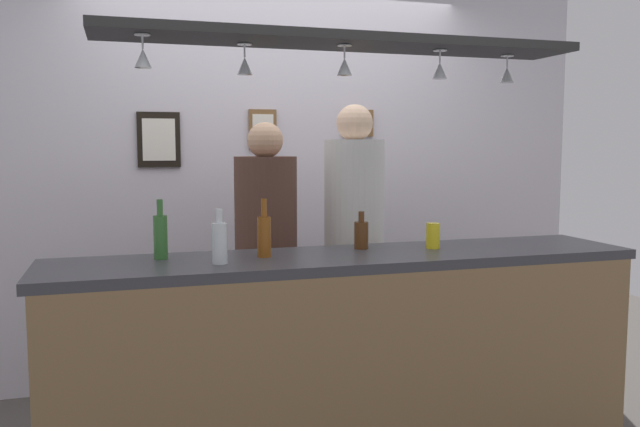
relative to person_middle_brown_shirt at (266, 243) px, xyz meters
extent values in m
cube|color=silver|center=(0.23, 0.75, 0.31)|extent=(4.40, 0.06, 2.60)
cube|color=#38383D|center=(0.23, -0.70, 0.02)|extent=(2.70, 0.55, 0.04)
cube|color=olive|center=(0.23, -0.95, -0.50)|extent=(2.65, 0.04, 0.99)
cube|color=black|center=(0.23, -0.65, 0.99)|extent=(2.20, 0.36, 0.04)
cylinder|color=silver|center=(-0.65, -0.71, 0.97)|extent=(0.06, 0.06, 0.00)
cylinder|color=silver|center=(-0.65, -0.71, 0.94)|extent=(0.01, 0.01, 0.06)
cone|color=silver|center=(-0.65, -0.71, 0.88)|extent=(0.07, 0.07, 0.08)
cylinder|color=silver|center=(-0.21, -0.58, 0.97)|extent=(0.06, 0.06, 0.00)
cylinder|color=silver|center=(-0.21, -0.58, 0.94)|extent=(0.01, 0.01, 0.06)
cone|color=silver|center=(-0.21, -0.58, 0.88)|extent=(0.07, 0.07, 0.08)
cylinder|color=silver|center=(0.22, -0.67, 0.97)|extent=(0.06, 0.06, 0.00)
cylinder|color=silver|center=(0.22, -0.67, 0.94)|extent=(0.01, 0.01, 0.06)
cone|color=silver|center=(0.22, -0.67, 0.88)|extent=(0.07, 0.07, 0.08)
cylinder|color=silver|center=(0.69, -0.66, 0.97)|extent=(0.06, 0.06, 0.00)
cylinder|color=silver|center=(0.69, -0.66, 0.94)|extent=(0.01, 0.01, 0.06)
cone|color=silver|center=(0.69, -0.66, 0.88)|extent=(0.07, 0.07, 0.08)
cylinder|color=silver|center=(1.10, -0.59, 0.97)|extent=(0.06, 0.06, 0.00)
cylinder|color=silver|center=(1.10, -0.59, 0.94)|extent=(0.01, 0.01, 0.06)
cone|color=silver|center=(1.10, -0.59, 0.88)|extent=(0.07, 0.07, 0.08)
cube|color=#2D334C|center=(0.00, 0.00, -0.60)|extent=(0.17, 0.18, 0.78)
cylinder|color=brown|center=(0.00, 0.00, 0.13)|extent=(0.34, 0.34, 0.68)
sphere|color=tan|center=(0.00, 0.00, 0.56)|extent=(0.19, 0.19, 0.19)
cube|color=#2D334C|center=(0.51, 0.00, -0.58)|extent=(0.17, 0.18, 0.83)
cylinder|color=white|center=(0.51, 0.00, 0.20)|extent=(0.34, 0.34, 0.72)
sphere|color=beige|center=(0.51, 0.00, 0.66)|extent=(0.21, 0.21, 0.21)
cylinder|color=#336B2D|center=(-0.59, -0.58, 0.13)|extent=(0.06, 0.06, 0.19)
cylinder|color=#336B2D|center=(-0.59, -0.58, 0.26)|extent=(0.03, 0.03, 0.07)
cylinder|color=brown|center=(-0.15, -0.66, 0.13)|extent=(0.06, 0.06, 0.18)
cylinder|color=brown|center=(-0.15, -0.66, 0.26)|extent=(0.03, 0.03, 0.08)
cylinder|color=#512D14|center=(0.34, -0.57, 0.10)|extent=(0.07, 0.07, 0.13)
cylinder|color=#512D14|center=(0.34, -0.57, 0.19)|extent=(0.03, 0.03, 0.05)
cylinder|color=silver|center=(-0.36, -0.77, 0.12)|extent=(0.06, 0.06, 0.17)
cylinder|color=silver|center=(-0.36, -0.77, 0.24)|extent=(0.03, 0.03, 0.06)
cylinder|color=yellow|center=(0.68, -0.66, 0.10)|extent=(0.07, 0.07, 0.12)
cube|color=brown|center=(0.14, 0.71, 0.63)|extent=(0.18, 0.02, 0.26)
cube|color=white|center=(0.14, 0.70, 0.63)|extent=(0.14, 0.01, 0.20)
cube|color=brown|center=(0.79, 0.71, 0.68)|extent=(0.22, 0.02, 0.18)
cube|color=white|center=(0.79, 0.70, 0.68)|extent=(0.17, 0.01, 0.14)
cube|color=black|center=(-0.52, 0.71, 0.57)|extent=(0.26, 0.02, 0.34)
cube|color=white|center=(-0.52, 0.70, 0.57)|extent=(0.20, 0.01, 0.26)
camera|label=1|loc=(-0.75, -3.47, 0.53)|focal=36.72mm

